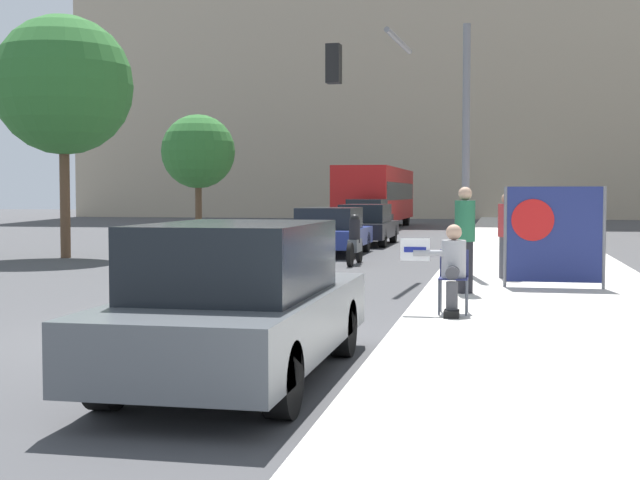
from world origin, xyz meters
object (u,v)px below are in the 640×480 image
Objects in this scene: seated_protester at (452,266)px; city_bus_on_road at (377,194)px; pedestrian_behind at (507,235)px; car_on_road_nearest at (330,231)px; jogger_on_sidewalk at (465,239)px; motorcycle_on_road at (355,243)px; street_tree_midblock at (198,152)px; parked_car_curbside at (239,303)px; car_on_road_midblock at (366,225)px; protest_banner at (553,234)px; traffic_light_pole at (412,106)px; street_tree_near_curb at (63,86)px; car_on_road_distant at (367,217)px.

city_bus_on_road is (-5.61, 33.15, 0.96)m from seated_protester.
city_bus_on_road reaches higher than seated_protester.
pedestrian_behind reaches higher than car_on_road_nearest.
jogger_on_sidewalk reaches higher than motorcycle_on_road.
pedestrian_behind is 0.82× the size of motorcycle_on_road.
jogger_on_sidewalk reaches higher than seated_protester.
street_tree_midblock is at bearing -71.04° from jogger_on_sidewalk.
parked_car_curbside is 2.22× the size of motorcycle_on_road.
parked_car_curbside is 22.68m from car_on_road_midblock.
pedestrian_behind is at bearing 115.50° from protest_banner.
street_tree_near_curb is (-10.10, 4.08, 1.14)m from traffic_light_pole.
car_on_road_distant is at bearing -85.13° from city_bus_on_road.
street_tree_midblock is at bearing 126.46° from car_on_road_nearest.
protest_banner is (1.57, 3.77, 0.27)m from seated_protester.
street_tree_near_curb is (-7.34, -7.82, 4.08)m from car_on_road_midblock.
street_tree_near_curb is 13.02m from street_tree_midblock.
city_bus_on_road is at bearing 95.81° from parked_car_curbside.
jogger_on_sidewalk is 14.38m from street_tree_near_curb.
car_on_road_nearest is at bearing 110.93° from motorcycle_on_road.
motorcycle_on_road is (-1.15, 14.02, -0.21)m from parked_car_curbside.
car_on_road_nearest is at bearing -92.92° from car_on_road_midblock.
protest_banner reaches higher than parked_car_curbside.
street_tree_midblock reaches higher than parked_car_curbside.
parked_car_curbside is at bearing -110.68° from pedestrian_behind.
car_on_road_distant is (-0.73, 12.39, 0.06)m from car_on_road_nearest.
jogger_on_sidewalk is (0.07, 2.65, 0.24)m from seated_protester.
car_on_road_nearest is 13.22m from street_tree_midblock.
traffic_light_pole is 20.11m from street_tree_midblock.
parked_car_curbside is 1.03× the size of car_on_road_nearest.
protest_banner is at bearing -76.28° from city_bus_on_road.
car_on_road_midblock is 7.21m from car_on_road_distant.
protest_banner is at bearing -45.04° from traffic_light_pole.
street_tree_midblock is at bearing 123.14° from motorcycle_on_road.
protest_banner is 0.35× the size of traffic_light_pole.
car_on_road_nearest is at bearing -53.54° from street_tree_midblock.
car_on_road_nearest is 8.56m from street_tree_near_curb.
motorcycle_on_road is (1.00, -8.56, -0.16)m from car_on_road_midblock.
jogger_on_sidewalk reaches higher than car_on_road_distant.
city_bus_on_road is at bearing 96.39° from car_on_road_midblock.
street_tree_midblock is (-11.90, 23.57, 2.74)m from seated_protester.
parked_car_curbside is at bearing -69.99° from street_tree_midblock.
city_bus_on_road reaches higher than jogger_on_sidewalk.
street_tree_near_curb is at bearing 174.93° from motorcycle_on_road.
parked_car_curbside is (-0.61, -10.69, -2.90)m from traffic_light_pole.
parked_car_curbside is at bearing -85.30° from motorcycle_on_road.
traffic_light_pole reaches higher than street_tree_midblock.
car_on_road_distant is at bearing 16.12° from street_tree_midblock.
seated_protester is 26.54m from street_tree_midblock.
city_bus_on_road is at bearing 120.54° from seated_protester.
traffic_light_pole is at bearing -62.10° from motorcycle_on_road.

